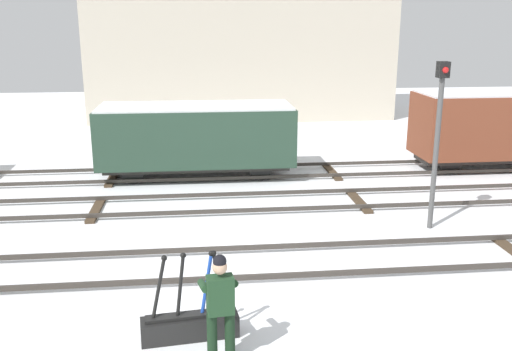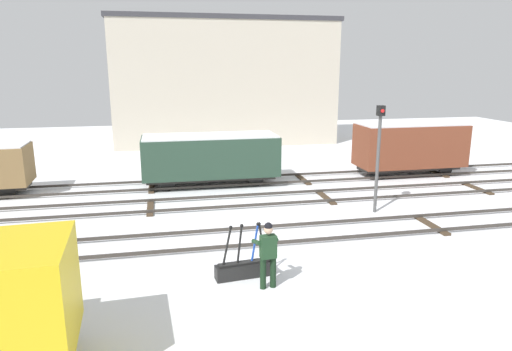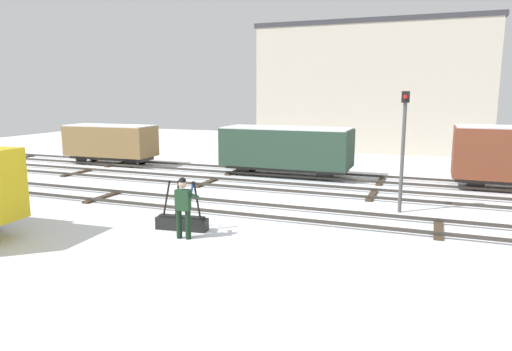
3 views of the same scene
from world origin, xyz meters
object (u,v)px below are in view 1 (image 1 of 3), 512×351
rail_worker (220,302)px  freight_car_near_switch (196,136)px  freight_car_mid_siding (496,125)px  signal_post (438,129)px  switch_lever_frame (190,323)px

rail_worker → freight_car_near_switch: freight_car_near_switch is taller
freight_car_mid_siding → signal_post: bearing=-129.5°
rail_worker → switch_lever_frame: bearing=117.3°
switch_lever_frame → freight_car_mid_siding: (10.01, 9.53, 1.22)m
rail_worker → signal_post: size_ratio=0.43×
rail_worker → freight_car_mid_siding: 13.99m
rail_worker → freight_car_near_switch: bearing=85.0°
freight_car_near_switch → switch_lever_frame: bearing=-90.7°
switch_lever_frame → signal_post: (5.70, 4.31, 2.16)m
switch_lever_frame → rail_worker: 1.07m
switch_lever_frame → rail_worker: (0.45, -0.68, 0.69)m
freight_car_near_switch → rail_worker: bearing=-88.1°
rail_worker → freight_car_mid_siding: size_ratio=0.32×
freight_car_mid_siding → freight_car_near_switch: 9.84m
switch_lever_frame → freight_car_near_switch: size_ratio=0.26×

